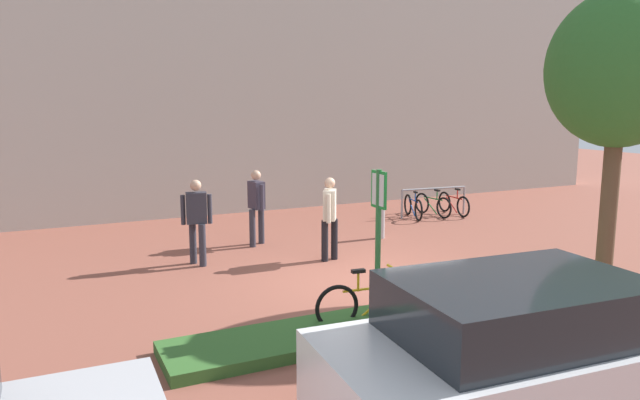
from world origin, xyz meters
TOP-DOWN VIEW (x-y plane):
  - ground_plane at (0.00, 0.00)m, footprint 60.00×60.00m
  - building_facade at (0.00, 8.15)m, footprint 28.00×1.20m
  - planter_strip at (-0.55, -2.02)m, footprint 7.00×1.10m
  - tree_sidewalk at (3.39, -2.21)m, footprint 2.33×2.33m
  - parking_sign_post at (-1.02, -2.02)m, footprint 0.08×0.36m
  - bike_at_sign at (-1.03, -1.83)m, footprint 1.68×0.42m
  - bike_rack_cluster at (4.88, 4.65)m, footprint 2.10×1.63m
  - bollard_steel at (2.06, 2.88)m, footprint 0.16×0.16m
  - person_suited_dark at (-2.49, 2.45)m, footprint 0.60×0.42m
  - person_suited_navy at (-0.87, 3.51)m, footprint 0.43×0.60m
  - person_shirt_white at (0.04, 1.63)m, footprint 0.41×0.53m
  - car_white_hatch at (-1.00, -4.82)m, footprint 4.42×2.27m

SIDE VIEW (x-z plane):
  - ground_plane at x=0.00m, z-range 0.00..0.00m
  - planter_strip at x=-0.55m, z-range 0.00..0.16m
  - bike_rack_cluster at x=4.88m, z-range -0.07..0.76m
  - bike_at_sign at x=-1.03m, z-range -0.08..0.78m
  - bollard_steel at x=2.06m, z-range 0.00..0.90m
  - car_white_hatch at x=-1.00m, z-range -0.01..1.53m
  - person_suited_dark at x=-2.49m, z-range 0.12..1.84m
  - person_suited_navy at x=-0.87m, z-range 0.12..1.84m
  - person_shirt_white at x=0.04m, z-range 0.12..1.84m
  - parking_sign_post at x=-1.02m, z-range 0.36..2.66m
  - tree_sidewalk at x=3.39m, z-range 1.20..6.23m
  - building_facade at x=0.00m, z-range 0.00..10.00m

